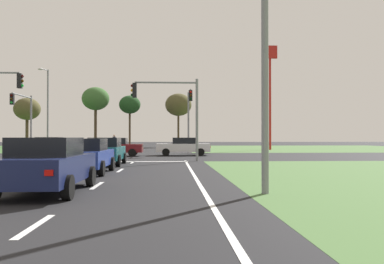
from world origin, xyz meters
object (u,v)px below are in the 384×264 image
pedestrian_at_median (114,141)px  treeline_second (27,109)px  car_grey_third (104,144)px  fastfood_pole_sign (270,75)px  traffic_signal_far_left (24,112)px  treeline_third (96,99)px  traffic_signal_far_right (189,110)px  street_lamp_near (263,29)px  car_navy_fourth (48,164)px  treeline_fourth (130,105)px  car_teal_second (105,151)px  car_beige_fifth (51,146)px  treeline_fifth (178,105)px  traffic_signal_near_right (172,104)px  car_blue_eighth (86,156)px  car_maroon_near (116,147)px  street_lamp_third (47,106)px  car_white_sixth (183,146)px

pedestrian_at_median → treeline_second: treeline_second is taller
car_grey_third → fastfood_pole_sign: bearing=177.8°
traffic_signal_far_left → treeline_third: (1.53, 26.93, 3.72)m
traffic_signal_far_right → street_lamp_near: (0.92, -26.84, 0.55)m
traffic_signal_far_right → fastfood_pole_sign: (10.66, 11.94, 5.28)m
car_navy_fourth → treeline_fourth: bearing=93.4°
car_teal_second → car_beige_fifth: size_ratio=0.97×
treeline_fourth → treeline_fifth: (7.82, -0.12, 0.03)m
traffic_signal_near_right → fastfood_pole_sign: bearing=62.4°
traffic_signal_far_left → treeline_fourth: (6.84, 27.71, 2.89)m
car_beige_fifth → street_lamp_near: street_lamp_near is taller
pedestrian_at_median → treeline_fourth: bearing=96.5°
car_teal_second → car_blue_eighth: 5.30m
car_maroon_near → street_lamp_third: size_ratio=0.46×
traffic_signal_near_right → treeline_fifth: 39.08m
treeline_second → traffic_signal_near_right: bearing=-59.5°
traffic_signal_far_left → fastfood_pole_sign: bearing=25.1°
pedestrian_at_median → car_blue_eighth: bearing=-80.0°
car_white_sixth → treeline_second: 39.22m
pedestrian_at_median → fastfood_pole_sign: size_ratio=0.13×
car_maroon_near → treeline_fourth: 32.26m
car_teal_second → street_lamp_third: size_ratio=0.45×
car_maroon_near → treeline_fifth: size_ratio=0.51×
car_blue_eighth → treeline_third: 48.30m
street_lamp_near → treeline_second: bearing=115.2°
car_white_sixth → traffic_signal_far_left: (-14.56, 3.06, 3.09)m
traffic_signal_far_left → treeline_second: size_ratio=0.72×
car_maroon_near → car_grey_third: size_ratio=0.99×
treeline_third → car_beige_fifth: bearing=-86.9°
treeline_third → treeline_fourth: bearing=8.3°
treeline_third → street_lamp_third: bearing=-98.4°
traffic_signal_far_left → pedestrian_at_median: (7.52, 4.99, -2.70)m
car_navy_fourth → fastfood_pole_sign: fastfood_pole_sign is taller
car_grey_third → pedestrian_at_median: 8.27m
car_maroon_near → car_blue_eighth: car_maroon_near is taller
car_teal_second → treeline_second: size_ratio=0.54×
pedestrian_at_median → treeline_second: bearing=131.6°
car_grey_third → traffic_signal_far_left: (-5.22, -12.92, 3.11)m
car_maroon_near → traffic_signal_near_right: traffic_signal_near_right is taller
traffic_signal_near_right → pedestrian_at_median: bearing=110.4°
car_navy_fourth → fastfood_pole_sign: size_ratio=0.35×
car_blue_eighth → treeline_second: size_ratio=0.56×
car_blue_eighth → treeline_second: 51.72m
car_blue_eighth → traffic_signal_near_right: 10.02m
treeline_fifth → car_navy_fourth: bearing=-94.9°
street_lamp_third → treeline_third: size_ratio=1.00×
traffic_signal_near_right → fastfood_pole_sign: size_ratio=0.42×
car_beige_fifth → car_blue_eighth: size_ratio=0.99×
car_white_sixth → traffic_signal_far_right: traffic_signal_far_right is taller
traffic_signal_far_right → street_lamp_third: street_lamp_third is taller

